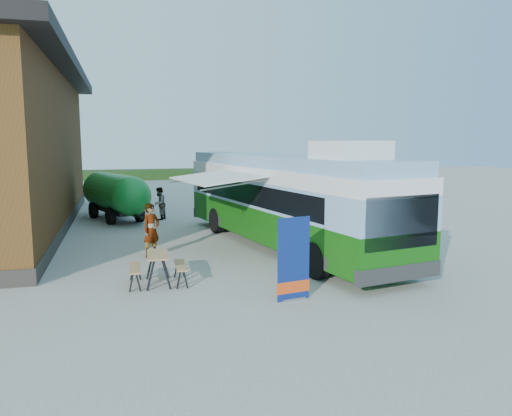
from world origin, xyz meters
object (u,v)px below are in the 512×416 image
object	(u,v)px
bus	(284,197)
banner	(294,267)
slurry_tanker	(115,193)
picnic_table	(158,261)
person_a	(151,230)
person_b	(159,204)

from	to	relation	value
bus	banner	distance (m)	6.45
bus	banner	world-z (taller)	bus
bus	slurry_tanker	world-z (taller)	bus
picnic_table	person_a	distance (m)	3.47
picnic_table	slurry_tanker	world-z (taller)	slurry_tanker
banner	slurry_tanker	bearing A→B (deg)	96.61
bus	picnic_table	bearing A→B (deg)	-153.11
person_a	person_b	distance (m)	8.22
bus	person_a	world-z (taller)	bus
picnic_table	person_a	world-z (taller)	person_a
banner	person_b	xyz separation A→B (m)	(-2.27, 13.95, -0.04)
person_b	slurry_tanker	xyz separation A→B (m)	(-2.14, 0.54, 0.52)
banner	picnic_table	bearing A→B (deg)	133.73
picnic_table	person_b	world-z (taller)	person_b
person_a	person_b	world-z (taller)	person_a
banner	picnic_table	xyz separation A→B (m)	(-3.20, 2.32, -0.21)
person_b	slurry_tanker	distance (m)	2.27
bus	person_a	size ratio (longest dim) A/B	7.10
bus	slurry_tanker	xyz separation A→B (m)	(-6.20, 8.39, -0.56)
banner	bus	bearing A→B (deg)	63.41
person_a	slurry_tanker	bearing A→B (deg)	60.93
slurry_tanker	person_b	bearing A→B (deg)	-35.31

